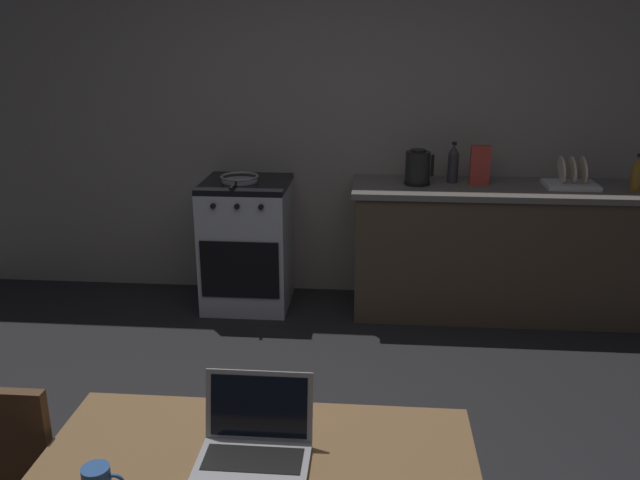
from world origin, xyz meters
name	(u,v)px	position (x,y,z in m)	size (l,w,h in m)	color
back_wall	(374,122)	(0.30, 2.48, 1.29)	(6.40, 0.10, 2.57)	gray
kitchen_counter	(507,250)	(1.25, 2.13, 0.46)	(2.16, 0.64, 0.92)	#4C3D2D
stove_oven	(248,244)	(-0.58, 2.12, 0.46)	(0.60, 0.62, 0.92)	#B7BABF
laptop	(255,445)	(-0.01, -0.75, 0.80)	(0.32, 0.27, 0.22)	#99999E
electric_kettle	(418,168)	(0.61, 2.13, 1.03)	(0.20, 0.18, 0.24)	black
bottle	(637,173)	(2.03, 2.08, 1.03)	(0.08, 0.08, 0.24)	#8C601E
frying_pan	(239,178)	(-0.62, 2.10, 0.94)	(0.27, 0.44, 0.05)	gray
cereal_box	(480,165)	(1.02, 2.15, 1.05)	(0.13, 0.05, 0.27)	#B2382D
dish_rack	(571,180)	(1.63, 2.13, 0.96)	(0.34, 0.26, 0.21)	silver
bottle_b	(453,163)	(0.85, 2.21, 1.05)	(0.07, 0.07, 0.28)	#2D2D33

